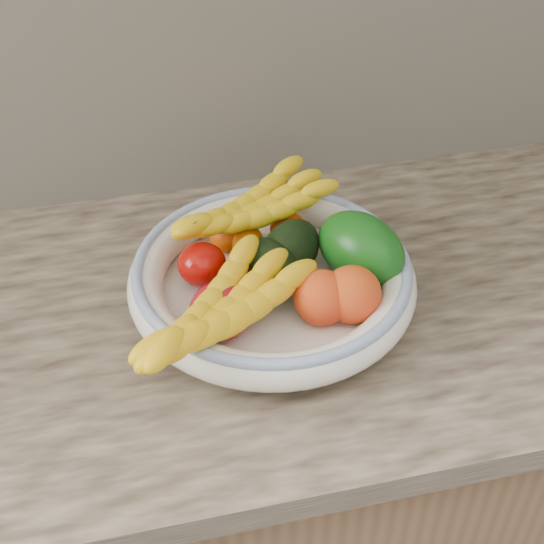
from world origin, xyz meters
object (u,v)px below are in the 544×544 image
at_px(fruit_bowl, 272,278).
at_px(green_mango, 361,248).
at_px(banana_bunch_front, 220,317).
at_px(banana_bunch_back, 251,214).

relative_size(fruit_bowl, green_mango, 2.87).
bearing_deg(green_mango, banana_bunch_front, 173.26).
distance_m(fruit_bowl, green_mango, 0.13).
bearing_deg(fruit_bowl, banana_bunch_front, -132.92).
bearing_deg(green_mango, fruit_bowl, 150.10).
bearing_deg(banana_bunch_back, fruit_bowl, -109.25).
bearing_deg(banana_bunch_back, green_mango, -59.79).
bearing_deg(green_mango, banana_bunch_back, 113.05).
distance_m(fruit_bowl, banana_bunch_back, 0.11).
distance_m(fruit_bowl, banana_bunch_front, 0.13).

